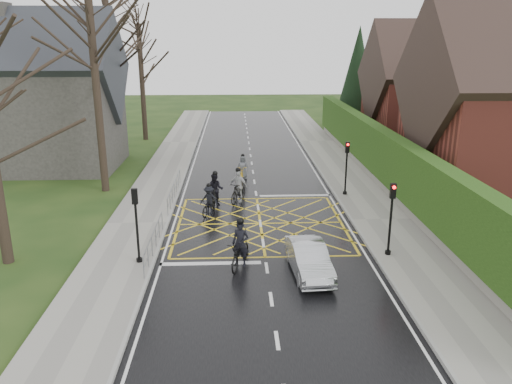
{
  "coord_description": "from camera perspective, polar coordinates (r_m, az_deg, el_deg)",
  "views": [
    {
      "loc": [
        -1.19,
        -23.02,
        8.71
      ],
      "look_at": [
        -0.17,
        1.08,
        1.3
      ],
      "focal_mm": 35.0,
      "sensor_mm": 36.0,
      "label": 1
    }
  ],
  "objects": [
    {
      "name": "conifer",
      "position": [
        50.59,
        11.51,
        12.53
      ],
      "size": [
        4.6,
        4.6,
        10.0
      ],
      "color": "black",
      "rests_on": "ground"
    },
    {
      "name": "church",
      "position": [
        37.33,
        -22.08,
        10.03
      ],
      "size": [
        8.8,
        7.8,
        11.0
      ],
      "color": "#2D2B28",
      "rests_on": "ground"
    },
    {
      "name": "traffic_light_se",
      "position": [
        21.05,
        15.13,
        -3.1
      ],
      "size": [
        0.24,
        0.31,
        3.21
      ],
      "rotation": [
        0.0,
        0.0,
        3.14
      ],
      "color": "black",
      "rests_on": "ground"
    },
    {
      "name": "cyclist_lead",
      "position": [
        32.42,
        -1.51,
        2.52
      ],
      "size": [
        0.84,
        1.75,
        1.64
      ],
      "rotation": [
        0.0,
        0.0,
        -0.15
      ],
      "color": "yellow",
      "rests_on": "ground"
    },
    {
      "name": "railing_south",
      "position": [
        21.35,
        -11.62,
        -5.1
      ],
      "size": [
        0.05,
        5.04,
        1.03
      ],
      "color": "slate",
      "rests_on": "ground"
    },
    {
      "name": "house_far",
      "position": [
        44.23,
        19.05,
        10.51
      ],
      "size": [
        9.8,
        8.8,
        10.3
      ],
      "color": "maroon",
      "rests_on": "ground"
    },
    {
      "name": "stone_wall",
      "position": [
        31.5,
        14.16,
        1.15
      ],
      "size": [
        0.5,
        38.0,
        0.7
      ],
      "primitive_type": "cube",
      "color": "slate",
      "rests_on": "ground"
    },
    {
      "name": "tree_mid",
      "position": [
        38.06,
        -16.49,
        16.29
      ],
      "size": [
        10.08,
        10.08,
        12.48
      ],
      "color": "black",
      "rests_on": "ground"
    },
    {
      "name": "tree_far",
      "position": [
        45.77,
        -13.07,
        14.75
      ],
      "size": [
        8.4,
        8.4,
        10.4
      ],
      "color": "black",
      "rests_on": "ground"
    },
    {
      "name": "tree_near",
      "position": [
        30.06,
        -18.1,
        14.74
      ],
      "size": [
        9.24,
        9.24,
        11.44
      ],
      "color": "black",
      "rests_on": "ground"
    },
    {
      "name": "sidewalk_left",
      "position": [
        25.05,
        -13.37,
        -3.57
      ],
      "size": [
        3.0,
        80.0,
        0.15
      ],
      "primitive_type": "cube",
      "color": "gray",
      "rests_on": "ground"
    },
    {
      "name": "road",
      "position": [
        24.64,
        0.5,
        -3.62
      ],
      "size": [
        9.0,
        80.0,
        0.01
      ],
      "primitive_type": "cube",
      "color": "black",
      "rests_on": "ground"
    },
    {
      "name": "cyclist_rear",
      "position": [
        19.97,
        -1.78,
        -6.7
      ],
      "size": [
        1.34,
        2.21,
        2.03
      ],
      "rotation": [
        0.0,
        0.0,
        -0.31
      ],
      "color": "black",
      "rests_on": "ground"
    },
    {
      "name": "traffic_light_sw",
      "position": [
        20.2,
        -13.46,
        -3.84
      ],
      "size": [
        0.24,
        0.31,
        3.21
      ],
      "color": "black",
      "rests_on": "ground"
    },
    {
      "name": "car",
      "position": [
        19.46,
        6.07,
        -7.62
      ],
      "size": [
        1.58,
        3.79,
        1.22
      ],
      "primitive_type": "imported",
      "rotation": [
        0.0,
        0.0,
        0.08
      ],
      "color": "#B6B9BD",
      "rests_on": "ground"
    },
    {
      "name": "cyclist_front",
      "position": [
        27.69,
        -2.04,
        0.3
      ],
      "size": [
        1.29,
        2.03,
        1.97
      ],
      "rotation": [
        0.0,
        0.0,
        -0.41
      ],
      "color": "black",
      "rests_on": "ground"
    },
    {
      "name": "ground",
      "position": [
        24.64,
        0.5,
        -3.63
      ],
      "size": [
        120.0,
        120.0,
        0.0
      ],
      "primitive_type": "plane",
      "color": "black",
      "rests_on": "ground"
    },
    {
      "name": "cyclist_mid",
      "position": [
        25.9,
        -5.38,
        -1.24
      ],
      "size": [
        1.11,
        1.8,
        1.66
      ],
      "rotation": [
        0.0,
        0.0,
        -0.33
      ],
      "color": "black",
      "rests_on": "ground"
    },
    {
      "name": "hedge",
      "position": [
        31.08,
        14.39,
        4.25
      ],
      "size": [
        0.9,
        38.0,
        2.8
      ],
      "primitive_type": "cube",
      "color": "#18350E",
      "rests_on": "stone_wall"
    },
    {
      "name": "traffic_light_ne",
      "position": [
        28.81,
        10.27,
        2.63
      ],
      "size": [
        0.24,
        0.31,
        3.21
      ],
      "rotation": [
        0.0,
        0.0,
        3.14
      ],
      "color": "black",
      "rests_on": "ground"
    },
    {
      "name": "sidewalk_right",
      "position": [
        25.62,
        14.05,
        -3.16
      ],
      "size": [
        3.0,
        80.0,
        0.15
      ],
      "primitive_type": "cube",
      "color": "gray",
      "rests_on": "ground"
    },
    {
      "name": "railing_north",
      "position": [
        28.37,
        -9.33,
        0.62
      ],
      "size": [
        0.05,
        6.04,
        1.03
      ],
      "color": "slate",
      "rests_on": "ground"
    },
    {
      "name": "cyclist_back",
      "position": [
        27.15,
        -4.66,
        -0.06
      ],
      "size": [
        0.94,
        1.99,
        1.94
      ],
      "rotation": [
        0.0,
        0.0,
        -0.12
      ],
      "color": "black",
      "rests_on": "ground"
    }
  ]
}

